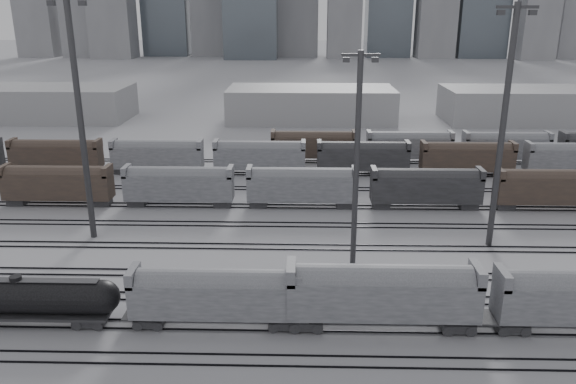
{
  "coord_description": "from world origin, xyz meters",
  "views": [
    {
      "loc": [
        8.06,
        -41.55,
        26.36
      ],
      "look_at": [
        6.25,
        26.35,
        4.0
      ],
      "focal_mm": 35.0,
      "sensor_mm": 36.0,
      "label": 1
    }
  ],
  "objects_px": {
    "tank_car_b": "(19,298)",
    "light_mast_c": "(357,160)",
    "hopper_car_a": "(216,293)",
    "hopper_car_b": "(383,291)"
  },
  "relations": [
    {
      "from": "light_mast_c",
      "to": "hopper_car_a",
      "type": "bearing_deg",
      "value": -137.92
    },
    {
      "from": "tank_car_b",
      "to": "hopper_car_b",
      "type": "height_order",
      "value": "hopper_car_b"
    },
    {
      "from": "hopper_car_a",
      "to": "hopper_car_b",
      "type": "xyz_separation_m",
      "value": [
        14.2,
        0.0,
        0.36
      ]
    },
    {
      "from": "tank_car_b",
      "to": "light_mast_c",
      "type": "height_order",
      "value": "light_mast_c"
    },
    {
      "from": "hopper_car_b",
      "to": "light_mast_c",
      "type": "relative_size",
      "value": 0.72
    },
    {
      "from": "hopper_car_b",
      "to": "light_mast_c",
      "type": "height_order",
      "value": "light_mast_c"
    },
    {
      "from": "hopper_car_a",
      "to": "light_mast_c",
      "type": "distance_m",
      "value": 19.22
    },
    {
      "from": "hopper_car_a",
      "to": "light_mast_c",
      "type": "xyz_separation_m",
      "value": [
        12.7,
        11.47,
        8.75
      ]
    },
    {
      "from": "tank_car_b",
      "to": "hopper_car_a",
      "type": "relative_size",
      "value": 1.21
    },
    {
      "from": "hopper_car_a",
      "to": "hopper_car_b",
      "type": "relative_size",
      "value": 0.9
    }
  ]
}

